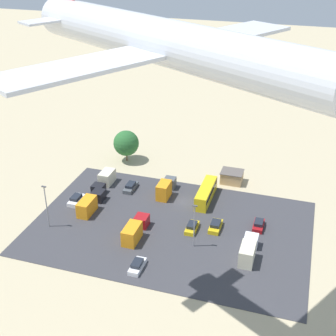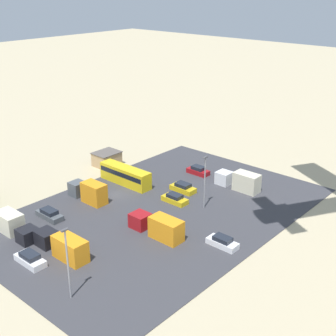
# 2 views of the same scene
# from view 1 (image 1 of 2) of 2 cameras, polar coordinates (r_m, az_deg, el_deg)

# --- Properties ---
(ground_plane) EXTENTS (400.00, 400.00, 0.00)m
(ground_plane) POSITION_cam_1_polar(r_m,az_deg,el_deg) (97.36, 1.94, -4.19)
(ground_plane) COLOR tan
(parking_lot_surface) EXTENTS (52.07, 34.47, 0.08)m
(parking_lot_surface) POSITION_cam_1_polar(r_m,az_deg,el_deg) (89.77, 0.29, -7.22)
(parking_lot_surface) COLOR #38383D
(parking_lot_surface) RESTS_ON ground
(shed_building) EXTENTS (4.86, 4.05, 2.70)m
(shed_building) POSITION_cam_1_polar(r_m,az_deg,el_deg) (104.91, 7.79, -1.07)
(shed_building) COLOR tan
(shed_building) RESTS_ON ground
(bus) EXTENTS (2.49, 10.49, 3.06)m
(bus) POSITION_cam_1_polar(r_m,az_deg,el_deg) (97.52, 4.65, -3.03)
(bus) COLOR gold
(bus) RESTS_ON ground
(parked_car_0) EXTENTS (1.96, 4.56, 1.50)m
(parked_car_0) POSITION_cam_1_polar(r_m,az_deg,el_deg) (98.70, -11.13, -3.80)
(parked_car_0) COLOR silver
(parked_car_0) RESTS_ON ground
(parked_car_1) EXTENTS (1.88, 4.74, 1.46)m
(parked_car_1) POSITION_cam_1_polar(r_m,az_deg,el_deg) (101.71, -4.57, -2.31)
(parked_car_1) COLOR #4C5156
(parked_car_1) RESTS_ON ground
(parked_car_2) EXTENTS (1.88, 4.21, 1.51)m
(parked_car_2) POSITION_cam_1_polar(r_m,az_deg,el_deg) (90.85, 10.98, -6.82)
(parked_car_2) COLOR maroon
(parked_car_2) RESTS_ON ground
(parked_car_3) EXTENTS (1.83, 4.38, 1.43)m
(parked_car_3) POSITION_cam_1_polar(r_m,az_deg,el_deg) (79.94, -3.77, -11.80)
(parked_car_3) COLOR silver
(parked_car_3) RESTS_ON ground
(parked_car_4) EXTENTS (2.00, 4.47, 1.47)m
(parked_car_4) POSITION_cam_1_polar(r_m,az_deg,el_deg) (89.41, 5.82, -7.04)
(parked_car_4) COLOR gold
(parked_car_4) RESTS_ON ground
(parked_car_5) EXTENTS (1.89, 4.36, 1.43)m
(parked_car_5) POSITION_cam_1_polar(r_m,az_deg,el_deg) (88.76, 2.94, -7.22)
(parked_car_5) COLOR gold
(parked_car_5) RESTS_ON ground
(parked_truck_0) EXTENTS (2.46, 8.72, 3.10)m
(parked_truck_0) POSITION_cam_1_polar(r_m,az_deg,el_deg) (86.68, -4.07, -7.55)
(parked_truck_0) COLOR maroon
(parked_truck_0) RESTS_ON ground
(parked_truck_1) EXTENTS (2.56, 7.84, 2.86)m
(parked_truck_1) POSITION_cam_1_polar(r_m,az_deg,el_deg) (103.36, -7.73, -1.52)
(parked_truck_1) COLOR black
(parked_truck_1) RESTS_ON ground
(parked_truck_2) EXTENTS (2.40, 8.01, 3.19)m
(parked_truck_2) POSITION_cam_1_polar(r_m,az_deg,el_deg) (82.72, 9.76, -9.88)
(parked_truck_2) COLOR silver
(parked_truck_2) RESTS_ON ground
(parked_truck_3) EXTENTS (2.39, 9.01, 3.05)m
(parked_truck_3) POSITION_cam_1_polar(r_m,az_deg,el_deg) (95.43, -9.46, -4.28)
(parked_truck_3) COLOR black
(parked_truck_3) RESTS_ON ground
(parked_truck_4) EXTENTS (2.35, 7.46, 3.39)m
(parked_truck_4) POSITION_cam_1_polar(r_m,az_deg,el_deg) (99.00, -0.30, -2.48)
(parked_truck_4) COLOR #4C5156
(parked_truck_4) RESTS_ON ground
(tree_near_shed) EXTENTS (6.13, 6.13, 7.74)m
(tree_near_shed) POSITION_cam_1_polar(r_m,az_deg,el_deg) (112.43, -5.12, 3.03)
(tree_near_shed) COLOR brown
(tree_near_shed) RESTS_ON ground
(light_pole_lot_centre) EXTENTS (0.90, 0.28, 8.61)m
(light_pole_lot_centre) POSITION_cam_1_polar(r_m,az_deg,el_deg) (82.32, 3.22, -6.84)
(light_pole_lot_centre) COLOR gray
(light_pole_lot_centre) RESTS_ON ground
(light_pole_lot_edge) EXTENTS (0.90, 0.28, 8.85)m
(light_pole_lot_edge) POSITION_cam_1_polar(r_m,az_deg,el_deg) (90.14, -14.61, -4.35)
(light_pole_lot_edge) COLOR gray
(light_pole_lot_edge) RESTS_ON ground
(airplane) EXTENTS (38.37, 31.98, 9.98)m
(airplane) POSITION_cam_1_polar(r_m,az_deg,el_deg) (44.02, 0.89, 14.75)
(airplane) COLOR silver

